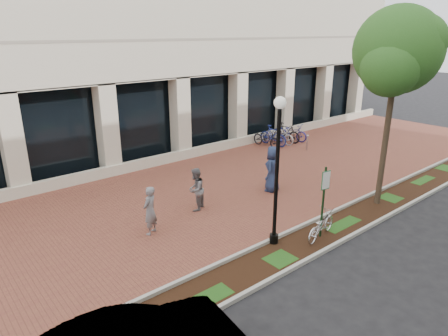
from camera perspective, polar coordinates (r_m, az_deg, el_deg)
ground at (r=16.66m, az=-2.32°, el=-3.61°), size 120.00×120.00×0.00m
brick_plaza at (r=16.65m, az=-2.32°, el=-3.59°), size 40.00×9.00×0.01m
planting_strip at (r=13.28m, az=11.85°, el=-10.24°), size 40.00×1.50×0.01m
curb_plaza_side at (r=13.67m, az=9.40°, el=-8.93°), size 40.00×0.12×0.12m
curb_street_side at (r=12.88m, az=14.51°, el=-11.18°), size 40.00×0.12×0.12m
parking_sign at (r=13.02m, az=14.12°, el=-3.53°), size 0.34×0.07×2.42m
lamppost at (r=11.98m, az=7.60°, el=0.44°), size 0.36×0.36×4.66m
street_tree at (r=15.64m, az=23.47°, el=14.47°), size 3.65×3.04×7.29m
locked_bicycle at (r=13.42m, az=13.68°, el=-7.91°), size 1.81×0.94×0.91m
pedestrian_left at (r=13.34m, az=-10.53°, el=-6.01°), size 0.73×0.64×1.67m
pedestrian_mid at (r=14.87m, az=-4.06°, el=-3.08°), size 1.01×0.95×1.64m
pedestrian_right at (r=16.68m, az=6.96°, el=-0.13°), size 1.12×0.97×1.94m
bollard at (r=22.94m, az=11.79°, el=3.61°), size 0.12×0.12×0.90m
bike_rack_cluster at (r=24.01m, az=7.93°, el=4.74°), size 3.13×2.12×1.17m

